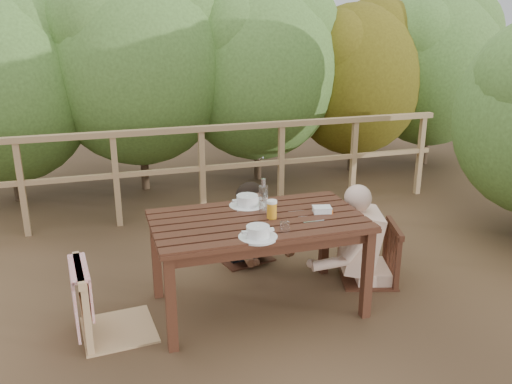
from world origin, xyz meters
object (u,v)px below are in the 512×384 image
object	(u,v)px
soup_near	(258,232)
chair_right	(371,228)
soup_far	(247,201)
table	(258,264)
butter_tub	(322,210)
chair_far	(242,211)
beer_glass	(272,210)
woman	(242,198)
tumbler	(285,228)
diner_right	(376,202)
bottle	(263,197)
chair_left	(113,265)

from	to	relation	value
soup_near	chair_right	bearing A→B (deg)	22.92
soup_far	table	bearing A→B (deg)	-90.44
soup_far	butter_tub	xyz separation A→B (m)	(0.48, -0.32, -0.02)
chair_far	beer_glass	world-z (taller)	chair_far
woman	butter_tub	bearing A→B (deg)	97.83
woman	tumbler	distance (m)	1.19
diner_right	soup_near	distance (m)	1.24
chair_right	beer_glass	xyz separation A→B (m)	(-0.92, -0.17, 0.32)
beer_glass	woman	bearing A→B (deg)	88.12
woman	soup_near	distance (m)	1.24
tumbler	diner_right	bearing A→B (deg)	24.94
chair_far	beer_glass	bearing A→B (deg)	-105.70
beer_glass	soup_near	bearing A→B (deg)	-123.69
chair_right	tumbler	bearing A→B (deg)	-47.28
chair_far	chair_right	xyz separation A→B (m)	(0.89, -0.71, 0.00)
chair_right	soup_far	bearing A→B (deg)	-80.81
butter_tub	woman	bearing A→B (deg)	123.92
table	chair_far	world-z (taller)	chair_far
table	woman	world-z (taller)	woman
diner_right	bottle	size ratio (longest dim) A/B	4.83
table	chair_far	xyz separation A→B (m)	(0.12, 0.86, 0.10)
soup_far	beer_glass	size ratio (longest dim) A/B	1.91
chair_left	bottle	distance (m)	1.16
chair_left	bottle	world-z (taller)	chair_left
chair_left	diner_right	distance (m)	2.09
soup_near	soup_far	xyz separation A→B (m)	(0.11, 0.61, 0.00)
tumbler	butter_tub	size ratio (longest dim) A/B	0.59
beer_glass	chair_left	bearing A→B (deg)	-179.58
diner_right	soup_far	bearing A→B (deg)	99.41
soup_near	butter_tub	xyz separation A→B (m)	(0.59, 0.29, -0.01)
soup_near	soup_far	bearing A→B (deg)	80.21
chair_left	soup_far	xyz separation A→B (m)	(1.04, 0.32, 0.24)
chair_right	bottle	size ratio (longest dim) A/B	3.25
diner_right	tumbler	bearing A→B (deg)	132.00
table	soup_near	bearing A→B (deg)	-107.63
beer_glass	butter_tub	world-z (taller)	beer_glass
diner_right	soup_far	size ratio (longest dim) A/B	4.86
chair_far	butter_tub	xyz separation A→B (m)	(0.36, -0.89, 0.28)
tumbler	chair_far	bearing A→B (deg)	88.60
diner_right	beer_glass	distance (m)	0.97
beer_glass	bottle	bearing A→B (deg)	106.31
chair_far	bottle	size ratio (longest dim) A/B	3.23
bottle	table	bearing A→B (deg)	-130.09
soup_far	butter_tub	size ratio (longest dim) A/B	2.05
bottle	butter_tub	bearing A→B (deg)	-14.55
woman	soup_far	world-z (taller)	woman
chair_left	diner_right	size ratio (longest dim) A/B	0.75
bottle	chair_far	bearing A→B (deg)	85.60
chair_right	beer_glass	world-z (taller)	chair_right
soup_near	chair_left	bearing A→B (deg)	162.82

